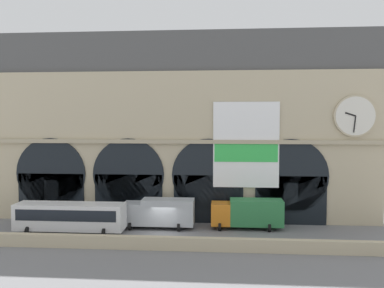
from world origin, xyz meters
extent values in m
plane|color=slate|center=(0.00, 0.00, 0.00)|extent=(200.00, 200.00, 0.00)
cube|color=#BCAD8C|center=(0.00, -4.58, 0.58)|extent=(90.00, 0.70, 1.16)
cube|color=#BCAD8C|center=(0.00, 7.14, 8.46)|extent=(47.03, 4.28, 16.93)
cube|color=#4C4C4C|center=(0.00, 7.44, 19.22)|extent=(47.03, 3.68, 4.58)
cube|color=black|center=(-13.57, 4.95, 2.68)|extent=(7.73, 0.20, 5.37)
cylinder|color=black|center=(-13.57, 4.95, 5.37)|extent=(8.14, 0.20, 8.14)
cube|color=black|center=(-4.52, 4.95, 2.68)|extent=(7.73, 0.20, 5.37)
cylinder|color=black|center=(-4.52, 4.95, 5.37)|extent=(8.14, 0.20, 8.14)
cube|color=black|center=(4.52, 4.95, 2.68)|extent=(7.73, 0.20, 5.37)
cylinder|color=black|center=(4.52, 4.95, 5.37)|extent=(8.14, 0.20, 8.14)
cube|color=black|center=(13.57, 4.95, 2.68)|extent=(7.73, 0.20, 5.37)
cylinder|color=black|center=(13.57, 4.95, 5.37)|extent=(8.14, 0.20, 8.14)
cylinder|color=#BCAD8C|center=(20.20, 4.85, 11.93)|extent=(4.48, 0.25, 4.48)
cylinder|color=silver|center=(20.20, 4.73, 11.93)|extent=(4.15, 0.06, 4.15)
cube|color=black|center=(19.65, 4.67, 12.10)|extent=(1.13, 0.04, 0.50)
cube|color=black|center=(20.12, 4.65, 11.05)|extent=(0.28, 0.04, 1.77)
cube|color=white|center=(8.65, 4.83, 8.79)|extent=(7.19, 0.12, 9.41)
cube|color=green|center=(8.65, 4.75, 8.00)|extent=(6.91, 0.04, 2.19)
cube|color=tan|center=(0.00, 4.85, 9.11)|extent=(47.03, 0.50, 0.44)
cube|color=white|center=(-9.22, -0.43, 1.80)|extent=(11.00, 2.50, 2.60)
cube|color=black|center=(-9.22, -1.70, 2.15)|extent=(10.12, 0.04, 1.10)
cylinder|color=black|center=(-13.07, -1.56, 0.50)|extent=(0.28, 1.00, 1.00)
cylinder|color=black|center=(-13.07, 0.69, 0.50)|extent=(0.28, 1.00, 1.00)
cylinder|color=black|center=(-5.37, -1.56, 0.50)|extent=(0.28, 1.00, 1.00)
cylinder|color=black|center=(-5.37, 0.69, 0.50)|extent=(0.28, 1.00, 1.00)
cube|color=#ADB2B7|center=(-3.41, 2.37, 1.57)|extent=(2.00, 2.30, 2.30)
cube|color=#ADB2B7|center=(0.34, 2.37, 1.77)|extent=(5.50, 2.30, 2.70)
cylinder|color=black|center=(-3.51, 1.34, 0.42)|extent=(0.28, 0.84, 0.84)
cylinder|color=black|center=(-3.51, 3.41, 0.42)|extent=(0.28, 0.84, 0.84)
cylinder|color=black|center=(1.59, 1.34, 0.42)|extent=(0.28, 0.84, 0.84)
cylinder|color=black|center=(1.59, 3.41, 0.42)|extent=(0.28, 0.84, 0.84)
cube|color=orange|center=(5.92, 2.90, 1.57)|extent=(2.00, 2.30, 2.30)
cube|color=#2D7A42|center=(9.67, 2.90, 1.77)|extent=(5.50, 2.30, 2.70)
cylinder|color=black|center=(5.82, 1.86, 0.42)|extent=(0.28, 0.84, 0.84)
cylinder|color=black|center=(5.82, 3.93, 0.42)|extent=(0.28, 0.84, 0.84)
cylinder|color=black|center=(10.92, 1.86, 0.42)|extent=(0.28, 0.84, 0.84)
cylinder|color=black|center=(10.92, 3.93, 0.42)|extent=(0.28, 0.84, 0.84)
camera|label=1|loc=(6.10, -38.59, 11.40)|focal=36.90mm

